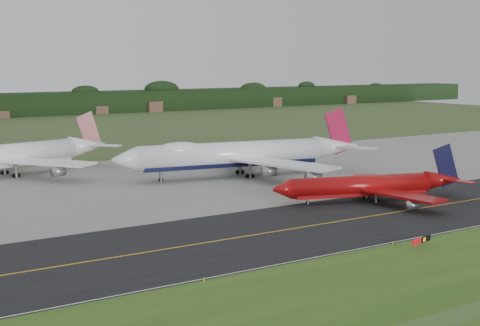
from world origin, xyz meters
name	(u,v)px	position (x,y,z in m)	size (l,w,h in m)	color
ground	(314,219)	(0.00, 0.00, 0.00)	(600.00, 600.00, 0.00)	#2F431F
grass_verge	(471,268)	(0.00, -35.00, 0.01)	(400.00, 30.00, 0.01)	#355819
taxiway	(328,223)	(0.00, -4.00, 0.01)	(400.00, 32.00, 0.02)	black
apron	(185,178)	(0.00, 51.00, 0.01)	(400.00, 78.00, 0.01)	gray
taxiway_centreline	(328,223)	(0.00, -4.00, 0.03)	(400.00, 0.40, 0.00)	orange
taxiway_edge_line	(391,243)	(0.00, -19.50, 0.03)	(400.00, 0.25, 0.00)	silver
jet_ba_747	(240,154)	(12.72, 46.04, 5.64)	(65.75, 53.84, 16.57)	white
jet_red_737	(371,186)	(19.94, 6.62, 3.13)	(41.13, 32.74, 11.31)	maroon
jet_star_tail	(9,156)	(-36.04, 77.12, 5.03)	(56.72, 46.63, 15.07)	white
taxiway_sign	(421,240)	(2.02, -23.98, 1.17)	(4.90, 1.18, 1.66)	slate
edge_marker_left	(204,280)	(-34.12, -20.50, 0.25)	(0.16, 0.16, 0.50)	yellow
edge_marker_center	(393,243)	(-0.57, -20.50, 0.25)	(0.16, 0.16, 0.50)	yellow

